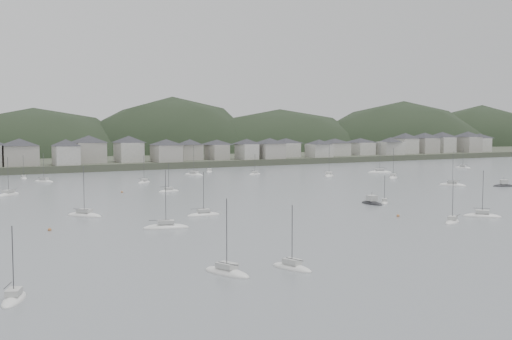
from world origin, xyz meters
TOP-DOWN VIEW (x-y plane):
  - ground at (0.00, 0.00)m, footprint 900.00×900.00m
  - far_shore_land at (0.00, 295.00)m, footprint 900.00×250.00m
  - forested_ridge at (4.83, 269.40)m, footprint 851.55×103.94m
  - waterfront_town at (50.59, 183.34)m, footprint 451.48×28.46m
  - sailboat_lead at (-56.39, -18.22)m, footprint 5.00×8.32m
  - moored_fleet at (4.45, 74.85)m, footprint 248.01×177.11m
  - motor_launch_near at (74.60, 44.06)m, footprint 7.29×5.43m
  - motor_launch_far at (8.06, 29.69)m, footprint 2.83×7.49m
  - mooring_buoys at (5.15, 36.99)m, footprint 170.92×85.38m

SIDE VIEW (x-z plane):
  - forested_ridge at x=4.83m, z-range -62.57..40.00m
  - ground at x=0.00m, z-range 0.00..0.00m
  - mooring_buoys at x=5.15m, z-range -0.20..0.50m
  - moored_fleet at x=4.45m, z-range -6.65..7.01m
  - sailboat_lead at x=-56.39m, z-range -5.25..5.61m
  - motor_launch_far at x=8.06m, z-range -1.60..2.19m
  - motor_launch_near at x=74.60m, z-range -1.54..2.14m
  - far_shore_land at x=0.00m, z-range 0.00..3.00m
  - waterfront_town at x=50.59m, z-range 2.20..15.12m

